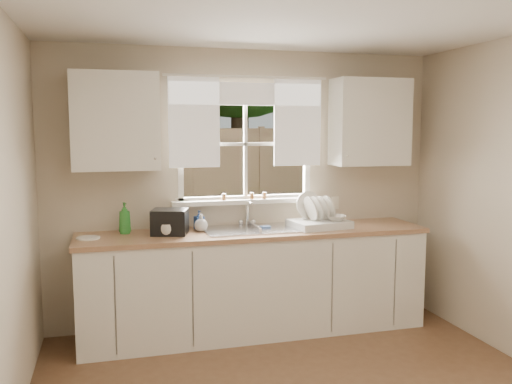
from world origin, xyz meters
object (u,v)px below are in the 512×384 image
object	(u,v)px
dish_rack	(319,220)
soap_bottle_a	(125,218)
black_appliance	(170,222)
cup	(167,230)

from	to	relation	value
dish_rack	soap_bottle_a	distance (m)	1.70
dish_rack	black_appliance	bearing A→B (deg)	178.37
dish_rack	black_appliance	xyz separation A→B (m)	(-1.32, 0.04, 0.04)
dish_rack	soap_bottle_a	bearing A→B (deg)	174.64
soap_bottle_a	cup	world-z (taller)	soap_bottle_a
cup	black_appliance	world-z (taller)	black_appliance
dish_rack	cup	bearing A→B (deg)	-178.71
soap_bottle_a	cup	size ratio (longest dim) A/B	2.03
dish_rack	cup	world-z (taller)	dish_rack
soap_bottle_a	black_appliance	xyz separation A→B (m)	(0.36, -0.12, -0.03)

